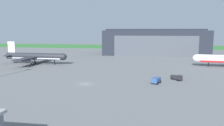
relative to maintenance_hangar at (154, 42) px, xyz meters
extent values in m
plane|color=slate|center=(-26.75, -99.95, -9.08)|extent=(440.00, 440.00, 0.00)
cube|color=#337334|center=(-26.75, 68.28, -9.04)|extent=(440.00, 56.00, 0.08)
cube|color=#232833|center=(0.00, 0.09, -0.14)|extent=(74.67, 37.95, 17.87)
cube|color=#4C515B|center=(0.00, -19.03, -1.93)|extent=(56.75, 0.30, 14.30)
cube|color=#232833|center=(0.00, 0.09, 9.39)|extent=(74.67, 9.11, 1.20)
cylinder|color=#282B33|center=(-65.41, -61.66, -4.85)|extent=(32.64, 4.32, 3.53)
sphere|color=#282B33|center=(-49.14, -62.06, -4.85)|extent=(3.39, 3.39, 3.39)
sphere|color=#282B33|center=(-81.69, -61.26, -4.85)|extent=(2.75, 2.75, 2.75)
cube|color=silver|center=(-65.41, -61.66, -5.82)|extent=(30.04, 4.29, 0.62)
cube|color=silver|center=(-79.09, -61.32, -0.09)|extent=(4.24, 0.50, 6.00)
cube|color=#282B33|center=(-79.80, -63.98, -4.50)|extent=(3.05, 5.01, 0.28)
cube|color=#282B33|center=(-79.67, -58.64, -4.50)|extent=(3.05, 5.01, 0.28)
cube|color=#282B33|center=(-66.26, -69.83, -5.29)|extent=(5.56, 14.57, 0.56)
cube|color=#282B33|center=(-65.86, -53.45, -5.29)|extent=(5.56, 14.57, 0.56)
cylinder|color=gray|center=(-65.44, -68.70, -6.56)|extent=(3.40, 2.02, 1.94)
cylinder|color=gray|center=(-65.09, -54.63, -6.56)|extent=(3.40, 2.02, 1.94)
cylinder|color=black|center=(-54.35, -61.93, -7.85)|extent=(0.56, 0.56, 2.46)
cylinder|color=black|center=(-66.76, -63.48, -7.85)|extent=(0.56, 0.56, 2.46)
cylinder|color=black|center=(-66.67, -59.77, -7.85)|extent=(0.56, 0.56, 2.46)
sphere|color=silver|center=(18.94, -55.86, -5.08)|extent=(3.95, 3.95, 3.95)
cylinder|color=black|center=(24.74, -56.45, -8.11)|extent=(0.56, 0.56, 1.94)
cube|color=#28282D|center=(5.50, -90.33, -7.90)|extent=(2.23, 2.22, 1.63)
cube|color=#28282D|center=(4.11, -88.55, -8.13)|extent=(3.08, 3.32, 1.16)
cylinder|color=black|center=(4.73, -90.78, -8.71)|extent=(0.65, 0.74, 0.73)
cylinder|color=black|center=(6.13, -89.68, -8.71)|extent=(0.65, 0.74, 0.73)
cylinder|color=black|center=(3.06, -88.65, -8.71)|extent=(0.65, 0.74, 0.73)
cylinder|color=black|center=(4.47, -87.55, -8.71)|extent=(0.65, 0.74, 0.73)
cube|color=#335693|center=(-3.51, -96.71, -7.88)|extent=(2.45, 2.28, 1.50)
cube|color=#335693|center=(-2.69, -94.75, -7.88)|extent=(2.83, 3.16, 1.50)
cylinder|color=black|center=(-4.49, -96.27, -8.63)|extent=(0.59, 0.93, 0.89)
cylinder|color=black|center=(-2.51, -97.10, -8.63)|extent=(0.59, 0.93, 0.89)
cylinder|color=black|center=(-3.51, -93.92, -8.63)|extent=(0.59, 0.93, 0.89)
cylinder|color=black|center=(-1.52, -94.75, -8.63)|extent=(0.59, 0.93, 0.89)
camera|label=1|loc=(-6.99, -168.53, 8.95)|focal=34.41mm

